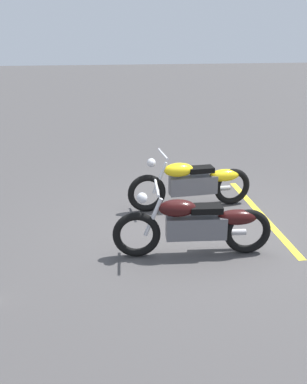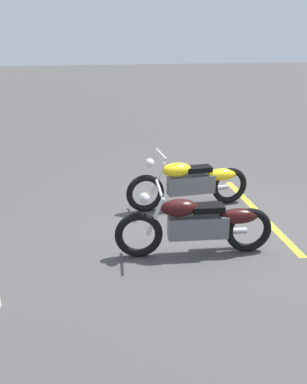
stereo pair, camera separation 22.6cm
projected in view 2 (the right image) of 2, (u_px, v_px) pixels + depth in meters
name	position (u px, v px, depth m)	size (l,w,h in m)	color
ground_plane	(205.00, 227.00, 7.22)	(60.00, 60.00, 0.00)	#474444
motorcycle_bright_foreground	(191.00, 182.00, 7.84)	(2.23, 0.62, 1.04)	black
motorcycle_dark_foreground	(199.00, 224.00, 6.22)	(2.23, 0.62, 1.04)	black
parking_stripe_near	(259.00, 213.00, 7.73)	(3.20, 0.12, 0.01)	yellow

